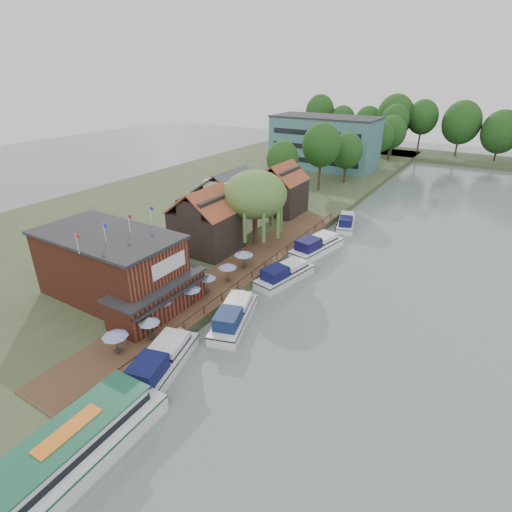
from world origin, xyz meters
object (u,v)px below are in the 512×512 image
Objects in this scene: umbrella_1 at (150,329)px; cruiser_0 at (161,359)px; umbrella_2 at (163,308)px; umbrella_4 at (207,284)px; umbrella_5 at (228,273)px; cruiser_4 at (346,221)px; tour_boat at (63,457)px; cottage_b at (231,198)px; cruiser_3 at (317,244)px; cottage_a at (206,220)px; cottage_c at (281,188)px; pub at (124,270)px; willow at (255,209)px; swan at (109,416)px; cruiser_2 at (285,272)px; umbrella_3 at (190,295)px; umbrella_0 at (116,342)px; hotel_block at (325,142)px; umbrella_6 at (244,260)px; cruiser_1 at (234,313)px.

cruiser_0 is at bearing -31.23° from umbrella_1.
umbrella_4 is (0.63, 6.10, 0.00)m from umbrella_2.
umbrella_4 is 1.00× the size of umbrella_5.
cruiser_4 is 0.62× the size of tour_boat.
cottage_b is 4.04× the size of umbrella_2.
cruiser_3 is (1.13, 29.50, 0.04)m from cruiser_0.
cottage_c is (1.00, 19.00, 0.00)m from cottage_a.
cruiser_0 is 29.52m from cruiser_3.
cruiser_4 is (1.15, 41.27, -0.16)m from cruiser_0.
pub is 8.42× the size of umbrella_5.
cottage_a is at bearing -132.43° from cruiser_3.
willow is at bearing -131.90° from cruiser_4.
umbrella_1 is at bearing -84.86° from umbrella_4.
tour_boat is (5.96, -15.10, -0.67)m from umbrella_2.
cruiser_4 is 20.72× the size of swan.
cruiser_3 is (3.92, 27.81, -0.99)m from umbrella_1.
willow is 1.01× the size of cruiser_0.
cruiser_2 is 22.20× the size of swan.
cottage_a is at bearing -93.01° from cottage_c.
pub is 2.19× the size of cruiser_4.
tour_boat is at bearing -73.96° from umbrella_3.
umbrella_0 is 6.14m from umbrella_2.
cruiser_0 is 1.05× the size of cruiser_2.
cruiser_2 is (19.31, -56.73, -5.97)m from hotel_block.
hotel_block reaches higher than pub.
cottage_b is at bearing -85.03° from hotel_block.
umbrella_2 is at bearing 116.37° from cruiser_0.
pub reaches higher than cruiser_2.
umbrella_2 is (-1.47, 3.18, 0.00)m from umbrella_1.
tour_boat is (19.73, -86.74, -5.53)m from hotel_block.
cruiser_4 is at bearing 81.84° from umbrella_3.
cruiser_2 is at bearing 69.62° from umbrella_2.
cottage_a is 8.40m from umbrella_6.
cruiser_0 reaches higher than swan.
pub is 2.35× the size of cottage_c.
umbrella_1 is 3.43m from cruiser_0.
umbrella_5 is (-0.43, 12.58, 0.00)m from umbrella_1.
hotel_block is 60.23m from cruiser_2.
cottage_b is at bearing 99.90° from cruiser_0.
umbrella_1 is 3.50m from umbrella_2.
umbrella_4 is (6.41, 5.47, -2.36)m from pub.
umbrella_3 is 0.24× the size of cruiser_1.
hotel_block reaches higher than umbrella_5.
cottage_a is 20.76m from umbrella_1.
cruiser_2 is 25.58m from swan.
cottage_a and cottage_c have the same top height.
pub is 7.36m from umbrella_3.
cruiser_1 is at bearing 67.93° from cruiser_0.
umbrella_0 is at bearing -90.71° from umbrella_6.
umbrella_2 is 16.25m from tour_boat.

